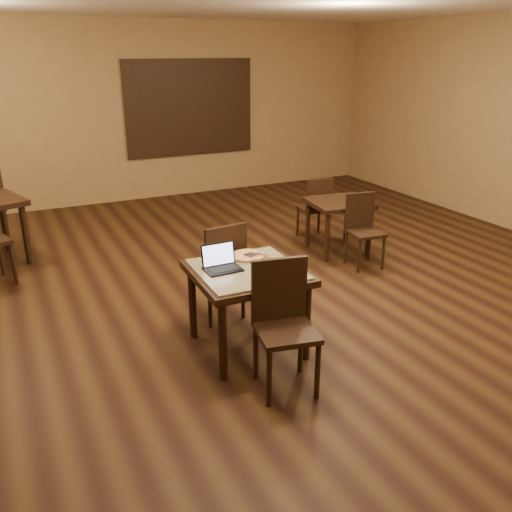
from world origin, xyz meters
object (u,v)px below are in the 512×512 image
pizza_pan (248,257)px  other_table_a_chair_near (363,225)px  other_table_a_chair_far (316,205)px  chair_main_near (283,317)px  tiled_table (247,280)px  chair_main_far (221,266)px  other_table_a (338,210)px  laptop (221,263)px

pizza_pan → other_table_a_chair_near: (2.01, 0.98, -0.27)m
other_table_a_chair_near → other_table_a_chair_far: 1.04m
chair_main_near → other_table_a_chair_near: 2.80m
pizza_pan → tiled_table: bearing=-116.6°
other_table_a_chair_near → chair_main_far: bearing=-157.2°
tiled_table → other_table_a_chair_near: bearing=31.3°
chair_main_near → chair_main_far: chair_main_near is taller
pizza_pan → other_table_a: 2.51m
pizza_pan → other_table_a_chair_near: 2.25m
other_table_a_chair_far → pizza_pan: bearing=52.2°
pizza_pan → chair_main_far: bearing=106.4°
laptop → pizza_pan: (0.32, 0.14, -0.05)m
chair_main_near → other_table_a_chair_near: chair_main_near is taller
tiled_table → chair_main_near: bearing=-86.9°
other_table_a_chair_far → other_table_a: bearing=97.8°
tiled_table → laptop: size_ratio=3.08×
tiled_table → chair_main_far: size_ratio=0.95×
chair_main_near → other_table_a_chair_near: size_ratio=1.15×
chair_main_far → chair_main_near: bearing=83.7°
laptop → other_table_a: size_ratio=0.38×
pizza_pan → other_table_a_chair_far: other_table_a_chair_far is taller
chair_main_near → pizza_pan: bearing=94.1°
tiled_table → chair_main_near: size_ratio=0.92×
other_table_a → laptop: bearing=-137.9°
chair_main_near → chair_main_far: bearing=101.3°
other_table_a_chair_near → other_table_a: bearing=97.8°
tiled_table → other_table_a: bearing=40.9°
laptop → other_table_a_chair_far: size_ratio=0.34×
tiled_table → pizza_pan: bearing=64.9°
chair_main_near → other_table_a_chair_near: (2.11, 1.83, -0.08)m
tiled_table → chair_main_far: (0.01, 0.61, -0.10)m
other_table_a → other_table_a_chair_near: size_ratio=0.92×
other_table_a_chair_near → chair_main_near: bearing=-132.3°
chair_main_far → other_table_a_chair_far: size_ratio=1.12×
other_table_a → chair_main_near: bearing=-125.0°
tiled_table → other_table_a: 2.74m
pizza_pan → other_table_a_chair_far: (1.99, 2.02, -0.27)m
chair_main_far → laptop: size_ratio=3.24×
chair_main_far → other_table_a: bearing=-158.5°
chair_main_far → pizza_pan: chair_main_far is taller
tiled_table → other_table_a: (2.12, 1.74, -0.09)m
laptop → chair_main_near: bearing=-74.1°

